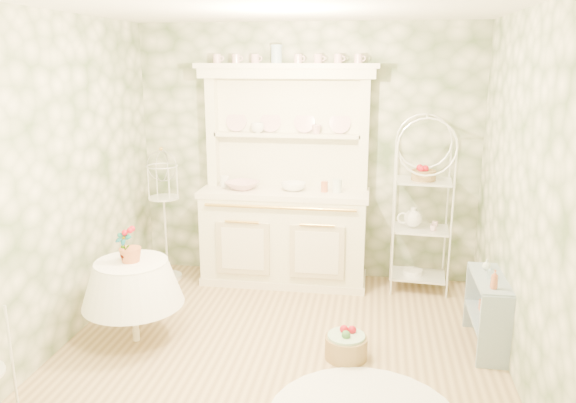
# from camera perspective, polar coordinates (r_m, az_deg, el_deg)

# --- Properties ---
(floor) EXTENTS (3.60, 3.60, 0.00)m
(floor) POSITION_cam_1_polar(r_m,az_deg,el_deg) (4.75, -0.97, -15.08)
(floor) COLOR tan
(floor) RESTS_ON ground
(ceiling) EXTENTS (3.60, 3.60, 0.00)m
(ceiling) POSITION_cam_1_polar(r_m,az_deg,el_deg) (4.16, -1.13, 19.39)
(ceiling) COLOR white
(ceiling) RESTS_ON floor
(wall_left) EXTENTS (3.60, 3.60, 0.00)m
(wall_left) POSITION_cam_1_polar(r_m,az_deg,el_deg) (4.89, -22.30, 1.65)
(wall_left) COLOR beige
(wall_left) RESTS_ON floor
(wall_right) EXTENTS (3.60, 3.60, 0.00)m
(wall_right) POSITION_cam_1_polar(r_m,az_deg,el_deg) (4.33, 23.12, 0.05)
(wall_right) COLOR beige
(wall_right) RESTS_ON floor
(wall_back) EXTENTS (3.60, 3.60, 0.00)m
(wall_back) POSITION_cam_1_polar(r_m,az_deg,el_deg) (6.00, 1.93, 4.87)
(wall_back) COLOR beige
(wall_back) RESTS_ON floor
(wall_front) EXTENTS (3.60, 3.60, 0.00)m
(wall_front) POSITION_cam_1_polar(r_m,az_deg,el_deg) (2.58, -8.00, -8.13)
(wall_front) COLOR beige
(wall_front) RESTS_ON floor
(kitchen_dresser) EXTENTS (1.87, 0.61, 2.29)m
(kitchen_dresser) POSITION_cam_1_polar(r_m,az_deg,el_deg) (5.80, -0.39, 2.48)
(kitchen_dresser) COLOR white
(kitchen_dresser) RESTS_ON floor
(bakers_rack) EXTENTS (0.57, 0.43, 1.75)m
(bakers_rack) POSITION_cam_1_polar(r_m,az_deg,el_deg) (5.81, 13.42, -0.63)
(bakers_rack) COLOR white
(bakers_rack) RESTS_ON floor
(side_shelf) EXTENTS (0.28, 0.68, 0.57)m
(side_shelf) POSITION_cam_1_polar(r_m,az_deg,el_deg) (4.99, 19.55, -10.78)
(side_shelf) COLOR #8B9EAA
(side_shelf) RESTS_ON floor
(round_table) EXTENTS (0.59, 0.59, 0.63)m
(round_table) POSITION_cam_1_polar(r_m,az_deg,el_deg) (4.96, -15.36, -10.22)
(round_table) COLOR white
(round_table) RESTS_ON floor
(birdcage_stand) EXTENTS (0.37, 0.37, 1.39)m
(birdcage_stand) POSITION_cam_1_polar(r_m,az_deg,el_deg) (6.12, -12.41, -1.56)
(birdcage_stand) COLOR white
(birdcage_stand) RESTS_ON floor
(floor_basket) EXTENTS (0.38, 0.38, 0.22)m
(floor_basket) POSITION_cam_1_polar(r_m,az_deg,el_deg) (4.65, 5.92, -14.30)
(floor_basket) COLOR #977749
(floor_basket) RESTS_ON floor
(bowl_floral) EXTENTS (0.44, 0.44, 0.08)m
(bowl_floral) POSITION_cam_1_polar(r_m,az_deg,el_deg) (5.89, -4.66, 1.34)
(bowl_floral) COLOR white
(bowl_floral) RESTS_ON kitchen_dresser
(bowl_white) EXTENTS (0.27, 0.27, 0.08)m
(bowl_white) POSITION_cam_1_polar(r_m,az_deg,el_deg) (5.81, 0.57, 1.21)
(bowl_white) COLOR white
(bowl_white) RESTS_ON kitchen_dresser
(cup_left) EXTENTS (0.15, 0.15, 0.11)m
(cup_left) POSITION_cam_1_polar(r_m,az_deg,el_deg) (5.92, -3.11, 7.27)
(cup_left) COLOR white
(cup_left) RESTS_ON kitchen_dresser
(cup_right) EXTENTS (0.12, 0.12, 0.09)m
(cup_right) POSITION_cam_1_polar(r_m,az_deg,el_deg) (5.84, 2.90, 7.17)
(cup_right) COLOR white
(cup_right) RESTS_ON kitchen_dresser
(potted_geranium) EXTENTS (0.16, 0.13, 0.27)m
(potted_geranium) POSITION_cam_1_polar(r_m,az_deg,el_deg) (4.75, -16.30, -4.46)
(potted_geranium) COLOR #3F7238
(potted_geranium) RESTS_ON round_table
(bottle_amber) EXTENTS (0.06, 0.06, 0.15)m
(bottle_amber) POSITION_cam_1_polar(r_m,az_deg,el_deg) (4.62, 20.22, -7.53)
(bottle_amber) COLOR #BB633F
(bottle_amber) RESTS_ON side_shelf
(bottle_blue) EXTENTS (0.05, 0.05, 0.10)m
(bottle_blue) POSITION_cam_1_polar(r_m,az_deg,el_deg) (4.84, 19.86, -6.88)
(bottle_blue) COLOR #96B4C6
(bottle_blue) RESTS_ON side_shelf
(bottle_glass) EXTENTS (0.08, 0.08, 0.09)m
(bottle_glass) POSITION_cam_1_polar(r_m,az_deg,el_deg) (5.01, 19.54, -6.19)
(bottle_glass) COLOR silver
(bottle_glass) RESTS_ON side_shelf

